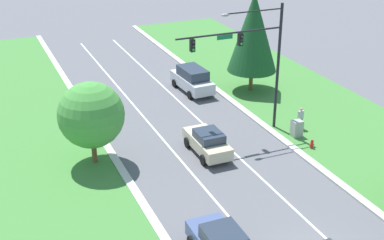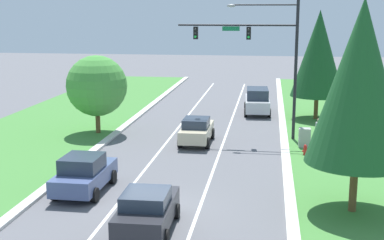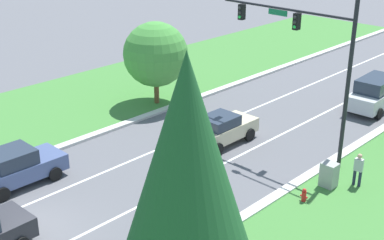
{
  "view_description": "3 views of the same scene",
  "coord_description": "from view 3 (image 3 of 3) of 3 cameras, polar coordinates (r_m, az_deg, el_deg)",
  "views": [
    {
      "loc": [
        -13.0,
        -15.9,
        16.43
      ],
      "look_at": [
        -0.23,
        13.68,
        1.78
      ],
      "focal_mm": 50.0,
      "sensor_mm": 36.0,
      "label": 1
    },
    {
      "loc": [
        4.6,
        -20.63,
        8.27
      ],
      "look_at": [
        0.22,
        9.4,
        2.04
      ],
      "focal_mm": 50.0,
      "sensor_mm": 36.0,
      "label": 2
    },
    {
      "loc": [
        17.28,
        -8.1,
        12.29
      ],
      "look_at": [
        -0.4,
        10.25,
        1.75
      ],
      "focal_mm": 50.0,
      "sensor_mm": 36.0,
      "label": 3
    }
  ],
  "objects": [
    {
      "name": "ground_plane",
      "position": [
        22.7,
        -17.88,
        -11.54
      ],
      "size": [
        160.0,
        160.0,
        0.0
      ],
      "primitive_type": "plane",
      "color": "#5B5B60"
    },
    {
      "name": "traffic_signal_mast",
      "position": [
        26.26,
        12.74,
        7.86
      ],
      "size": [
        7.63,
        0.41,
        8.98
      ],
      "color": "black",
      "rests_on": "ground_plane"
    },
    {
      "name": "champagne_sedan",
      "position": [
        28.78,
        3.17,
        -0.98
      ],
      "size": [
        1.95,
        4.27,
        1.66
      ],
      "rotation": [
        0.0,
        0.0,
        -0.01
      ],
      "color": "beige",
      "rests_on": "ground_plane"
    },
    {
      "name": "slate_blue_sedan",
      "position": [
        26.0,
        -18.2,
        -4.78
      ],
      "size": [
        2.12,
        4.29,
        1.77
      ],
      "rotation": [
        0.0,
        0.0,
        -0.01
      ],
      "color": "#475684",
      "rests_on": "ground_plane"
    },
    {
      "name": "silver_suv",
      "position": [
        35.46,
        19.02,
        2.75
      ],
      "size": [
        2.26,
        4.97,
        2.08
      ],
      "rotation": [
        0.0,
        0.0,
        0.05
      ],
      "color": "silver",
      "rests_on": "ground_plane"
    },
    {
      "name": "utility_cabinet",
      "position": [
        25.31,
        14.39,
        -5.75
      ],
      "size": [
        0.7,
        0.6,
        1.24
      ],
      "color": "#9E9E99",
      "rests_on": "ground_plane"
    },
    {
      "name": "pedestrian",
      "position": [
        25.56,
        17.31,
        -4.99
      ],
      "size": [
        0.4,
        0.26,
        1.69
      ],
      "rotation": [
        0.0,
        0.0,
        3.25
      ],
      "color": "#232842",
      "rests_on": "ground_plane"
    },
    {
      "name": "fire_hydrant",
      "position": [
        23.99,
        11.85,
        -7.91
      ],
      "size": [
        0.34,
        0.2,
        0.7
      ],
      "color": "red",
      "rests_on": "ground_plane"
    },
    {
      "name": "oak_near_left_tree",
      "position": [
        33.76,
        -3.91,
        7.0
      ],
      "size": [
        4.1,
        4.1,
        5.36
      ],
      "color": "brown",
      "rests_on": "ground_plane"
    },
    {
      "name": "conifer_far_right_tree",
      "position": [
        14.67,
        -0.53,
        -5.14
      ],
      "size": [
        4.15,
        4.15,
        8.81
      ],
      "color": "brown",
      "rests_on": "ground_plane"
    }
  ]
}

